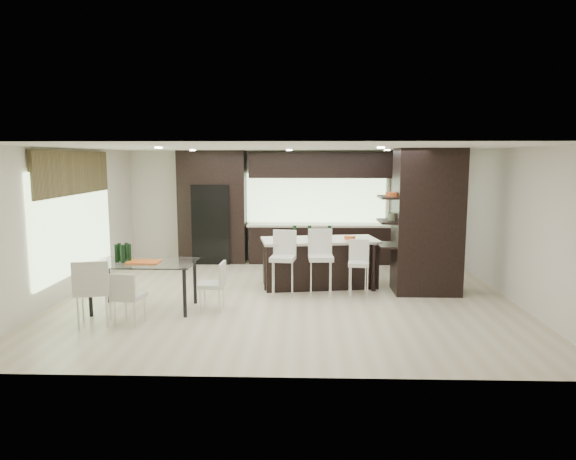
{
  "coord_description": "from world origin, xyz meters",
  "views": [
    {
      "loc": [
        0.3,
        -9.14,
        2.52
      ],
      "look_at": [
        0.0,
        0.6,
        1.15
      ],
      "focal_mm": 32.0,
      "sensor_mm": 36.0,
      "label": 1
    }
  ],
  "objects_px": {
    "stool_mid": "(321,270)",
    "chair_far": "(94,295)",
    "kitchen_island": "(319,262)",
    "dining_table": "(145,286)",
    "stool_right": "(358,274)",
    "chair_near": "(130,300)",
    "chair_end": "(212,288)",
    "bench": "(307,271)",
    "floor_vase": "(314,260)",
    "stool_left": "(283,270)"
  },
  "relations": [
    {
      "from": "floor_vase",
      "to": "dining_table",
      "type": "distance_m",
      "value": 3.32
    },
    {
      "from": "stool_mid",
      "to": "floor_vase",
      "type": "xyz_separation_m",
      "value": [
        -0.1,
        0.76,
        0.03
      ]
    },
    {
      "from": "chair_near",
      "to": "chair_end",
      "type": "distance_m",
      "value": 1.35
    },
    {
      "from": "stool_left",
      "to": "stool_mid",
      "type": "xyz_separation_m",
      "value": [
        0.69,
        -0.0,
        0.01
      ]
    },
    {
      "from": "chair_end",
      "to": "dining_table",
      "type": "bearing_deg",
      "value": 92.47
    },
    {
      "from": "bench",
      "to": "floor_vase",
      "type": "distance_m",
      "value": 0.51
    },
    {
      "from": "stool_mid",
      "to": "dining_table",
      "type": "height_order",
      "value": "stool_mid"
    },
    {
      "from": "stool_right",
      "to": "chair_end",
      "type": "xyz_separation_m",
      "value": [
        -2.53,
        -0.96,
        -0.04
      ]
    },
    {
      "from": "stool_left",
      "to": "dining_table",
      "type": "relative_size",
      "value": 0.58
    },
    {
      "from": "stool_left",
      "to": "chair_far",
      "type": "height_order",
      "value": "stool_left"
    },
    {
      "from": "chair_far",
      "to": "chair_near",
      "type": "bearing_deg",
      "value": -8.65
    },
    {
      "from": "stool_mid",
      "to": "chair_far",
      "type": "bearing_deg",
      "value": -156.37
    },
    {
      "from": "stool_mid",
      "to": "chair_near",
      "type": "bearing_deg",
      "value": -153.22
    },
    {
      "from": "kitchen_island",
      "to": "stool_right",
      "type": "xyz_separation_m",
      "value": [
        0.69,
        -0.77,
        -0.05
      ]
    },
    {
      "from": "bench",
      "to": "stool_mid",
      "type": "bearing_deg",
      "value": -82.01
    },
    {
      "from": "stool_left",
      "to": "stool_mid",
      "type": "height_order",
      "value": "stool_mid"
    },
    {
      "from": "stool_mid",
      "to": "dining_table",
      "type": "distance_m",
      "value": 3.1
    },
    {
      "from": "kitchen_island",
      "to": "chair_far",
      "type": "xyz_separation_m",
      "value": [
        -3.48,
        -2.53,
        0.0
      ]
    },
    {
      "from": "bench",
      "to": "dining_table",
      "type": "xyz_separation_m",
      "value": [
        -2.72,
        -2.06,
        0.18
      ]
    },
    {
      "from": "kitchen_island",
      "to": "dining_table",
      "type": "distance_m",
      "value": 3.43
    },
    {
      "from": "stool_left",
      "to": "floor_vase",
      "type": "xyz_separation_m",
      "value": [
        0.59,
        0.76,
        0.05
      ]
    },
    {
      "from": "kitchen_island",
      "to": "stool_mid",
      "type": "relative_size",
      "value": 2.27
    },
    {
      "from": "stool_left",
      "to": "dining_table",
      "type": "xyz_separation_m",
      "value": [
        -2.27,
        -0.93,
        -0.08
      ]
    },
    {
      "from": "dining_table",
      "to": "chair_near",
      "type": "bearing_deg",
      "value": -90.14
    },
    {
      "from": "kitchen_island",
      "to": "stool_mid",
      "type": "height_order",
      "value": "stool_mid"
    },
    {
      "from": "kitchen_island",
      "to": "stool_mid",
      "type": "xyz_separation_m",
      "value": [
        0.0,
        -0.8,
        0.03
      ]
    },
    {
      "from": "bench",
      "to": "chair_near",
      "type": "relative_size",
      "value": 1.54
    },
    {
      "from": "stool_left",
      "to": "chair_far",
      "type": "distance_m",
      "value": 3.29
    },
    {
      "from": "kitchen_island",
      "to": "chair_end",
      "type": "xyz_separation_m",
      "value": [
        -1.84,
        -1.72,
        -0.09
      ]
    },
    {
      "from": "stool_right",
      "to": "chair_near",
      "type": "xyz_separation_m",
      "value": [
        -3.65,
        -1.71,
        -0.04
      ]
    },
    {
      "from": "kitchen_island",
      "to": "chair_far",
      "type": "height_order",
      "value": "chair_far"
    },
    {
      "from": "chair_near",
      "to": "stool_mid",
      "type": "bearing_deg",
      "value": 39.46
    },
    {
      "from": "kitchen_island",
      "to": "bench",
      "type": "relative_size",
      "value": 1.94
    },
    {
      "from": "stool_mid",
      "to": "floor_vase",
      "type": "relative_size",
      "value": 0.93
    },
    {
      "from": "floor_vase",
      "to": "chair_far",
      "type": "height_order",
      "value": "floor_vase"
    },
    {
      "from": "bench",
      "to": "chair_far",
      "type": "xyz_separation_m",
      "value": [
        -3.24,
        -2.87,
        0.25
      ]
    },
    {
      "from": "stool_right",
      "to": "chair_end",
      "type": "distance_m",
      "value": 2.7
    },
    {
      "from": "stool_left",
      "to": "stool_right",
      "type": "height_order",
      "value": "stool_left"
    },
    {
      "from": "floor_vase",
      "to": "chair_end",
      "type": "height_order",
      "value": "floor_vase"
    },
    {
      "from": "stool_mid",
      "to": "chair_end",
      "type": "height_order",
      "value": "stool_mid"
    },
    {
      "from": "bench",
      "to": "chair_near",
      "type": "height_order",
      "value": "chair_near"
    },
    {
      "from": "stool_mid",
      "to": "floor_vase",
      "type": "distance_m",
      "value": 0.77
    },
    {
      "from": "stool_right",
      "to": "dining_table",
      "type": "xyz_separation_m",
      "value": [
        -3.65,
        -0.96,
        -0.01
      ]
    },
    {
      "from": "floor_vase",
      "to": "dining_table",
      "type": "relative_size",
      "value": 0.63
    },
    {
      "from": "kitchen_island",
      "to": "stool_mid",
      "type": "bearing_deg",
      "value": -99.07
    },
    {
      "from": "chair_end",
      "to": "stool_mid",
      "type": "bearing_deg",
      "value": -60.9
    },
    {
      "from": "kitchen_island",
      "to": "stool_left",
      "type": "height_order",
      "value": "stool_left"
    },
    {
      "from": "dining_table",
      "to": "chair_end",
      "type": "relative_size",
      "value": 2.22
    },
    {
      "from": "kitchen_island",
      "to": "chair_far",
      "type": "relative_size",
      "value": 2.38
    },
    {
      "from": "stool_left",
      "to": "chair_far",
      "type": "bearing_deg",
      "value": -140.01
    }
  ]
}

